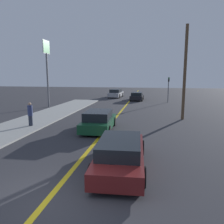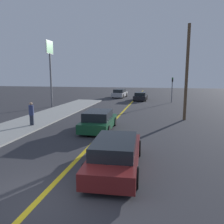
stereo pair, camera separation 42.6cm
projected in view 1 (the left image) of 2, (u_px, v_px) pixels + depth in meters
name	position (u px, v px, depth m)	size (l,w,h in m)	color
ground_plane	(43.00, 206.00, 6.11)	(120.00, 120.00, 0.00)	#333338
road_center_line	(123.00, 109.00, 23.59)	(0.20, 60.00, 0.01)	gold
sidewalk_left	(46.00, 116.00, 19.39)	(3.61, 25.19, 0.10)	#9E9E99
car_near_right_lane	(120.00, 153.00, 8.48)	(2.06, 4.75, 1.24)	maroon
car_ahead_center	(99.00, 121.00, 14.51)	(2.06, 4.28, 1.30)	#144728
car_far_distant	(137.00, 96.00, 31.96)	(1.92, 4.25, 1.17)	black
car_parked_left_lot	(116.00, 93.00, 36.18)	(2.10, 4.79, 1.36)	#9E9EA3
pedestrian_mid_group	(30.00, 114.00, 15.27)	(0.33, 0.33, 1.65)	#282D3D
traffic_light	(168.00, 87.00, 29.03)	(0.18, 0.40, 3.33)	slate
roadside_sign	(47.00, 59.00, 24.23)	(0.20, 1.56, 7.41)	slate
utility_pole	(185.00, 73.00, 17.46)	(0.24, 0.24, 7.53)	brown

